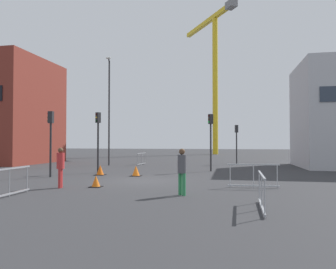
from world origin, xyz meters
The scene contains 17 objects.
ground centered at (0.00, 0.00, 0.00)m, with size 160.00×160.00×0.00m, color #333335.
brick_building centered at (-16.93, 11.51, 5.07)m, with size 7.75×8.87×10.13m.
construction_crane centered at (1.94, 38.59, 15.74)m, with size 9.72×14.53×24.05m.
streetlamp_tall centered at (-5.88, 10.24, 5.30)m, with size 0.74×1.54×9.28m.
traffic_light_near centered at (3.23, 6.36, 2.71)m, with size 0.37×0.37×4.04m.
traffic_light_verge centered at (-4.13, 3.79, 2.72)m, with size 0.33×0.39×4.05m.
traffic_light_corner centered at (-5.79, 0.75, 2.61)m, with size 0.38×0.25×3.87m.
traffic_light_far centered at (5.16, 14.17, 2.47)m, with size 0.32×0.39×3.65m.
pedestrian_walking centered at (-2.89, -3.22, 1.06)m, with size 0.34×0.34×1.80m.
pedestrian_waiting centered at (2.75, -4.17, 1.05)m, with size 0.34×0.34×1.80m.
safety_barrier_rear centered at (5.60, -1.58, 0.56)m, with size 2.29×0.22×1.08m.
safety_barrier_mid_span centered at (-3.61, -5.68, 0.56)m, with size 0.11×2.48×1.08m.
safety_barrier_right_run centered at (-3.31, 11.62, 0.56)m, with size 0.19×2.28×1.08m.
safety_barrier_left_run centered at (5.52, -6.32, 0.56)m, with size 0.12×2.54×1.08m.
traffic_cone_on_verge centered at (-1.44, -2.67, 0.24)m, with size 0.53×0.53×0.53m.
traffic_cone_orange centered at (-3.38, 2.40, 0.29)m, with size 0.62×0.62×0.63m.
traffic_cone_striped centered at (-1.01, 2.25, 0.29)m, with size 0.62×0.62×0.63m.
Camera 1 is at (4.59, -16.48, 2.05)m, focal length 34.41 mm.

